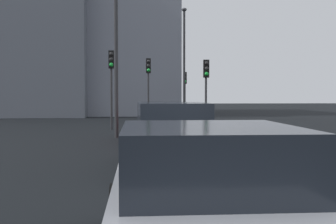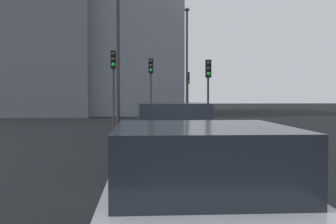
{
  "view_description": "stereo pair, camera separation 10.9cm",
  "coord_description": "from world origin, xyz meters",
  "px_view_note": "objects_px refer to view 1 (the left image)",
  "views": [
    {
      "loc": [
        -7.42,
        0.74,
        1.8
      ],
      "look_at": [
        3.39,
        -0.04,
        1.36
      ],
      "focal_mm": 45.13,
      "sensor_mm": 36.0,
      "label": 1
    },
    {
      "loc": [
        -7.43,
        0.63,
        1.8
      ],
      "look_at": [
        3.39,
        -0.04,
        1.36
      ],
      "focal_mm": 45.13,
      "sensor_mm": 36.0,
      "label": 2
    }
  ],
  "objects_px": {
    "car_grey_second": "(172,138)",
    "car_silver_third": "(206,201)",
    "car_red_lead": "(162,122)",
    "street_lamp_kerbside": "(184,55)",
    "traffic_light_near_right": "(148,77)",
    "traffic_light_near_left": "(111,73)",
    "traffic_light_far_left": "(206,79)",
    "street_lamp_far": "(116,30)",
    "traffic_light_far_right": "(185,85)"
  },
  "relations": [
    {
      "from": "street_lamp_far",
      "to": "traffic_light_near_right",
      "type": "bearing_deg",
      "value": -10.75
    },
    {
      "from": "car_silver_third",
      "to": "traffic_light_far_left",
      "type": "xyz_separation_m",
      "value": [
        17.03,
        -2.79,
        1.86
      ]
    },
    {
      "from": "street_lamp_kerbside",
      "to": "traffic_light_near_right",
      "type": "bearing_deg",
      "value": 145.18
    },
    {
      "from": "street_lamp_kerbside",
      "to": "street_lamp_far",
      "type": "height_order",
      "value": "street_lamp_kerbside"
    },
    {
      "from": "car_grey_second",
      "to": "traffic_light_near_right",
      "type": "relative_size",
      "value": 1.11
    },
    {
      "from": "traffic_light_near_left",
      "to": "street_lamp_far",
      "type": "relative_size",
      "value": 0.52
    },
    {
      "from": "street_lamp_kerbside",
      "to": "car_grey_second",
      "type": "bearing_deg",
      "value": 172.81
    },
    {
      "from": "traffic_light_near_right",
      "to": "traffic_light_far_right",
      "type": "xyz_separation_m",
      "value": [
        6.52,
        -2.99,
        -0.33
      ]
    },
    {
      "from": "car_red_lead",
      "to": "street_lamp_far",
      "type": "distance_m",
      "value": 4.43
    },
    {
      "from": "car_silver_third",
      "to": "traffic_light_far_right",
      "type": "xyz_separation_m",
      "value": [
        28.25,
        -2.98,
        1.84
      ]
    },
    {
      "from": "car_silver_third",
      "to": "traffic_light_near_right",
      "type": "distance_m",
      "value": 21.85
    },
    {
      "from": "car_silver_third",
      "to": "street_lamp_kerbside",
      "type": "distance_m",
      "value": 25.93
    },
    {
      "from": "street_lamp_kerbside",
      "to": "car_red_lead",
      "type": "bearing_deg",
      "value": 170.07
    },
    {
      "from": "car_red_lead",
      "to": "traffic_light_far_right",
      "type": "distance_m",
      "value": 16.5
    },
    {
      "from": "car_red_lead",
      "to": "traffic_light_near_right",
      "type": "bearing_deg",
      "value": 0.45
    },
    {
      "from": "car_silver_third",
      "to": "traffic_light_near_left",
      "type": "relative_size",
      "value": 1.04
    },
    {
      "from": "traffic_light_far_left",
      "to": "street_lamp_far",
      "type": "relative_size",
      "value": 0.47
    },
    {
      "from": "car_silver_third",
      "to": "traffic_light_near_left",
      "type": "bearing_deg",
      "value": 6.58
    },
    {
      "from": "traffic_light_far_right",
      "to": "street_lamp_kerbside",
      "type": "xyz_separation_m",
      "value": [
        -2.75,
        0.37,
        2.04
      ]
    },
    {
      "from": "traffic_light_far_left",
      "to": "car_silver_third",
      "type": "bearing_deg",
      "value": -10.35
    },
    {
      "from": "traffic_light_far_right",
      "to": "car_silver_third",
      "type": "bearing_deg",
      "value": 0.77
    },
    {
      "from": "traffic_light_far_left",
      "to": "traffic_light_near_right",
      "type": "bearing_deg",
      "value": -150.27
    },
    {
      "from": "car_grey_second",
      "to": "street_lamp_kerbside",
      "type": "distance_m",
      "value": 20.24
    },
    {
      "from": "traffic_light_near_left",
      "to": "traffic_light_near_right",
      "type": "distance_m",
      "value": 4.84
    },
    {
      "from": "car_silver_third",
      "to": "street_lamp_far",
      "type": "relative_size",
      "value": 0.54
    },
    {
      "from": "traffic_light_far_left",
      "to": "street_lamp_kerbside",
      "type": "xyz_separation_m",
      "value": [
        8.47,
        0.19,
        2.03
      ]
    },
    {
      "from": "car_red_lead",
      "to": "car_silver_third",
      "type": "height_order",
      "value": "car_red_lead"
    },
    {
      "from": "traffic_light_near_left",
      "to": "street_lamp_kerbside",
      "type": "bearing_deg",
      "value": 146.88
    },
    {
      "from": "car_red_lead",
      "to": "traffic_light_near_right",
      "type": "height_order",
      "value": "traffic_light_near_right"
    },
    {
      "from": "car_silver_third",
      "to": "traffic_light_near_left",
      "type": "height_order",
      "value": "traffic_light_near_left"
    },
    {
      "from": "car_grey_second",
      "to": "car_red_lead",
      "type": "bearing_deg",
      "value": -3.11
    },
    {
      "from": "traffic_light_far_right",
      "to": "street_lamp_far",
      "type": "relative_size",
      "value": 0.46
    },
    {
      "from": "street_lamp_far",
      "to": "car_silver_third",
      "type": "bearing_deg",
      "value": -173.41
    },
    {
      "from": "car_silver_third",
      "to": "street_lamp_far",
      "type": "height_order",
      "value": "street_lamp_far"
    },
    {
      "from": "street_lamp_far",
      "to": "car_grey_second",
      "type": "bearing_deg",
      "value": -167.77
    },
    {
      "from": "traffic_light_near_left",
      "to": "street_lamp_kerbside",
      "type": "distance_m",
      "value": 9.54
    },
    {
      "from": "car_grey_second",
      "to": "traffic_light_far_left",
      "type": "relative_size",
      "value": 1.25
    },
    {
      "from": "traffic_light_near_left",
      "to": "street_lamp_far",
      "type": "bearing_deg",
      "value": 2.87
    },
    {
      "from": "traffic_light_far_left",
      "to": "street_lamp_kerbside",
      "type": "distance_m",
      "value": 8.71
    },
    {
      "from": "car_red_lead",
      "to": "car_silver_third",
      "type": "bearing_deg",
      "value": 177.66
    },
    {
      "from": "car_grey_second",
      "to": "car_silver_third",
      "type": "height_order",
      "value": "car_grey_second"
    },
    {
      "from": "street_lamp_far",
      "to": "traffic_light_far_left",
      "type": "bearing_deg",
      "value": -51.42
    },
    {
      "from": "traffic_light_far_left",
      "to": "street_lamp_kerbside",
      "type": "relative_size",
      "value": 0.45
    },
    {
      "from": "car_grey_second",
      "to": "traffic_light_far_right",
      "type": "bearing_deg",
      "value": -9.12
    },
    {
      "from": "car_silver_third",
      "to": "car_red_lead",
      "type": "bearing_deg",
      "value": -1.22
    },
    {
      "from": "traffic_light_far_right",
      "to": "street_lamp_kerbside",
      "type": "bearing_deg",
      "value": -0.92
    },
    {
      "from": "car_silver_third",
      "to": "street_lamp_kerbside",
      "type": "height_order",
      "value": "street_lamp_kerbside"
    },
    {
      "from": "car_grey_second",
      "to": "traffic_light_near_right",
      "type": "bearing_deg",
      "value": -1.4
    },
    {
      "from": "car_silver_third",
      "to": "traffic_light_near_left",
      "type": "distance_m",
      "value": 17.58
    },
    {
      "from": "car_silver_third",
      "to": "traffic_light_far_right",
      "type": "height_order",
      "value": "traffic_light_far_right"
    }
  ]
}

